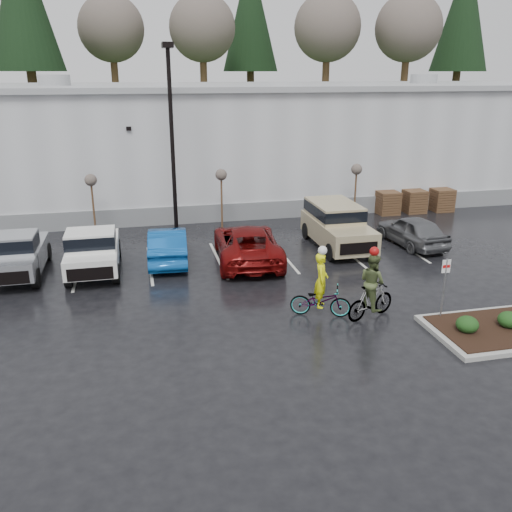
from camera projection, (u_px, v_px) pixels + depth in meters
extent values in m
plane|color=black|center=(335.00, 335.00, 17.25)|extent=(120.00, 120.00, 0.00)
cube|color=#B9BBBE|center=(221.00, 142.00, 36.43)|extent=(60.00, 15.00, 7.00)
cube|color=slate|center=(244.00, 212.00, 30.42)|extent=(60.00, 0.12, 1.00)
cube|color=#999B9E|center=(220.00, 86.00, 35.28)|extent=(60.50, 15.50, 0.30)
cube|color=#213F1A|center=(187.00, 121.00, 57.82)|extent=(80.00, 25.00, 6.00)
cylinder|color=black|center=(172.00, 147.00, 26.03)|extent=(0.20, 0.20, 9.00)
cube|color=black|center=(167.00, 45.00, 24.55)|extent=(0.50, 1.00, 0.25)
cylinder|color=#44311B|center=(94.00, 210.00, 27.12)|extent=(0.10, 0.10, 2.80)
sphere|color=#524842|center=(91.00, 180.00, 26.63)|extent=(0.60, 0.60, 0.60)
cylinder|color=#44311B|center=(222.00, 203.00, 28.48)|extent=(0.10, 0.10, 2.80)
sphere|color=#524842|center=(221.00, 175.00, 28.00)|extent=(0.60, 0.60, 0.60)
cylinder|color=#44311B|center=(355.00, 196.00, 30.05)|extent=(0.10, 0.10, 2.80)
sphere|color=#524842|center=(357.00, 169.00, 29.57)|extent=(0.60, 0.60, 0.60)
cube|color=#44311B|center=(388.00, 203.00, 31.73)|extent=(1.20, 1.20, 1.35)
cube|color=#44311B|center=(414.00, 201.00, 32.09)|extent=(1.20, 1.20, 1.35)
cube|color=#44311B|center=(441.00, 200.00, 32.47)|extent=(1.20, 1.20, 1.35)
ellipsoid|color=#183813|center=(467.00, 324.00, 17.03)|extent=(0.70, 0.70, 0.52)
ellipsoid|color=#183813|center=(509.00, 320.00, 17.34)|extent=(0.70, 0.70, 0.52)
cylinder|color=gray|center=(443.00, 290.00, 17.87)|extent=(0.05, 0.05, 2.20)
cube|color=white|center=(446.00, 266.00, 17.60)|extent=(0.30, 0.02, 0.45)
cube|color=red|center=(446.00, 266.00, 17.59)|extent=(0.26, 0.02, 0.10)
imported|color=#0E4A9A|center=(168.00, 245.00, 23.74)|extent=(1.92, 4.72, 1.52)
imported|color=#6A0909|center=(247.00, 244.00, 23.76)|extent=(3.17, 5.98, 1.60)
imported|color=slate|center=(412.00, 230.00, 25.96)|extent=(2.10, 4.45, 1.47)
imported|color=#3F3F44|center=(320.00, 301.00, 18.46)|extent=(2.19, 1.43, 1.09)
imported|color=#E3E80C|center=(321.00, 280.00, 18.21)|extent=(0.68, 0.81, 1.90)
sphere|color=silver|center=(323.00, 251.00, 17.87)|extent=(0.31, 0.31, 0.31)
imported|color=#3F3F44|center=(371.00, 301.00, 18.28)|extent=(2.02, 1.22, 1.22)
imported|color=#44512B|center=(372.00, 282.00, 18.05)|extent=(0.81, 1.05, 1.92)
sphere|color=#990C0C|center=(374.00, 251.00, 17.71)|extent=(0.32, 0.32, 0.32)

